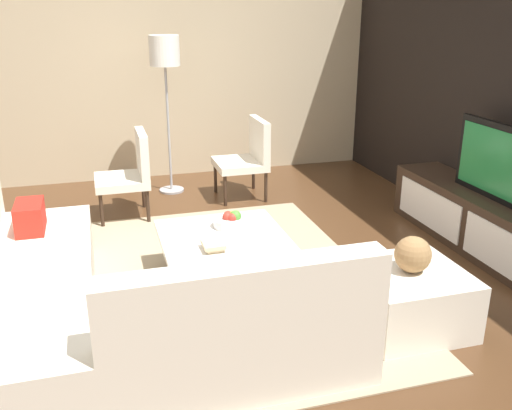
{
  "coord_description": "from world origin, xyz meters",
  "views": [
    {
      "loc": [
        3.75,
        -0.76,
        2.04
      ],
      "look_at": [
        -0.32,
        0.42,
        0.53
      ],
      "focal_mm": 39.37,
      "sensor_mm": 36.0,
      "label": 1
    }
  ],
  "objects_px": {
    "accent_chair_near": "(131,170)",
    "coffee_table": "(224,258)",
    "television": "(496,162)",
    "fruit_bowl": "(231,221)",
    "ottoman": "(408,298)",
    "floor_lamp": "(165,61)",
    "decorative_ball": "(413,254)",
    "sectional_couch": "(96,305)",
    "book_stack": "(214,246)",
    "media_console": "(487,226)",
    "accent_chair_far": "(248,154)"
  },
  "relations": [
    {
      "from": "media_console",
      "to": "sectional_couch",
      "type": "bearing_deg",
      "value": -80.95
    },
    {
      "from": "ottoman",
      "to": "fruit_bowl",
      "type": "bearing_deg",
      "value": -140.63
    },
    {
      "from": "sectional_couch",
      "to": "accent_chair_far",
      "type": "xyz_separation_m",
      "value": [
        -2.57,
        1.7,
        0.2
      ]
    },
    {
      "from": "television",
      "to": "ottoman",
      "type": "bearing_deg",
      "value": -55.79
    },
    {
      "from": "television",
      "to": "fruit_bowl",
      "type": "bearing_deg",
      "value": -97.25
    },
    {
      "from": "book_stack",
      "to": "coffee_table",
      "type": "bearing_deg",
      "value": 149.87
    },
    {
      "from": "accent_chair_near",
      "to": "floor_lamp",
      "type": "bearing_deg",
      "value": 156.26
    },
    {
      "from": "sectional_couch",
      "to": "ottoman",
      "type": "relative_size",
      "value": 3.44
    },
    {
      "from": "media_console",
      "to": "sectional_couch",
      "type": "distance_m",
      "value": 3.3
    },
    {
      "from": "accent_chair_near",
      "to": "coffee_table",
      "type": "bearing_deg",
      "value": 29.44
    },
    {
      "from": "fruit_bowl",
      "to": "accent_chair_far",
      "type": "xyz_separation_m",
      "value": [
        -1.77,
        0.63,
        0.06
      ]
    },
    {
      "from": "media_console",
      "to": "accent_chair_near",
      "type": "distance_m",
      "value": 3.37
    },
    {
      "from": "media_console",
      "to": "coffee_table",
      "type": "distance_m",
      "value": 2.3
    },
    {
      "from": "television",
      "to": "decorative_ball",
      "type": "xyz_separation_m",
      "value": [
        0.86,
        -1.26,
        -0.3
      ]
    },
    {
      "from": "accent_chair_far",
      "to": "decorative_ball",
      "type": "height_order",
      "value": "accent_chair_far"
    },
    {
      "from": "accent_chair_far",
      "to": "fruit_bowl",
      "type": "bearing_deg",
      "value": -29.29
    },
    {
      "from": "sectional_couch",
      "to": "accent_chair_near",
      "type": "xyz_separation_m",
      "value": [
        -2.29,
        0.4,
        0.2
      ]
    },
    {
      "from": "decorative_ball",
      "to": "accent_chair_far",
      "type": "bearing_deg",
      "value": -174.09
    },
    {
      "from": "coffee_table",
      "to": "ottoman",
      "type": "bearing_deg",
      "value": 47.23
    },
    {
      "from": "coffee_table",
      "to": "decorative_ball",
      "type": "height_order",
      "value": "decorative_ball"
    },
    {
      "from": "ottoman",
      "to": "accent_chair_near",
      "type": "bearing_deg",
      "value": -148.73
    },
    {
      "from": "media_console",
      "to": "floor_lamp",
      "type": "xyz_separation_m",
      "value": [
        -2.47,
        -2.37,
        1.22
      ]
    },
    {
      "from": "television",
      "to": "media_console",
      "type": "bearing_deg",
      "value": -90.0
    },
    {
      "from": "decorative_ball",
      "to": "book_stack",
      "type": "distance_m",
      "value": 1.38
    },
    {
      "from": "accent_chair_near",
      "to": "media_console",
      "type": "bearing_deg",
      "value": 69.1
    },
    {
      "from": "sectional_couch",
      "to": "fruit_bowl",
      "type": "relative_size",
      "value": 8.59
    },
    {
      "from": "floor_lamp",
      "to": "decorative_ball",
      "type": "xyz_separation_m",
      "value": [
        3.33,
        1.11,
        -0.95
      ]
    },
    {
      "from": "television",
      "to": "book_stack",
      "type": "relative_size",
      "value": 5.14
    },
    {
      "from": "media_console",
      "to": "sectional_couch",
      "type": "height_order",
      "value": "sectional_couch"
    },
    {
      "from": "floor_lamp",
      "to": "ottoman",
      "type": "relative_size",
      "value": 2.49
    },
    {
      "from": "book_stack",
      "to": "fruit_bowl",
      "type": "bearing_deg",
      "value": 150.07
    },
    {
      "from": "television",
      "to": "sectional_couch",
      "type": "distance_m",
      "value": 3.34
    },
    {
      "from": "sectional_couch",
      "to": "accent_chair_near",
      "type": "height_order",
      "value": "accent_chair_near"
    },
    {
      "from": "television",
      "to": "sectional_couch",
      "type": "bearing_deg",
      "value": -80.95
    },
    {
      "from": "fruit_bowl",
      "to": "accent_chair_far",
      "type": "distance_m",
      "value": 1.88
    },
    {
      "from": "ottoman",
      "to": "fruit_bowl",
      "type": "xyz_separation_m",
      "value": [
        -1.14,
        -0.93,
        0.23
      ]
    },
    {
      "from": "fruit_bowl",
      "to": "television",
      "type": "bearing_deg",
      "value": 82.75
    },
    {
      "from": "media_console",
      "to": "accent_chair_far",
      "type": "xyz_separation_m",
      "value": [
        -2.05,
        -1.56,
        0.24
      ]
    },
    {
      "from": "television",
      "to": "book_stack",
      "type": "bearing_deg",
      "value": -87.26
    },
    {
      "from": "sectional_couch",
      "to": "coffee_table",
      "type": "distance_m",
      "value": 1.15
    },
    {
      "from": "sectional_couch",
      "to": "accent_chair_far",
      "type": "distance_m",
      "value": 3.09
    },
    {
      "from": "television",
      "to": "book_stack",
      "type": "xyz_separation_m",
      "value": [
        0.12,
        -2.42,
        -0.41
      ]
    },
    {
      "from": "ottoman",
      "to": "book_stack",
      "type": "xyz_separation_m",
      "value": [
        -0.74,
        -1.16,
        0.21
      ]
    },
    {
      "from": "ottoman",
      "to": "decorative_ball",
      "type": "distance_m",
      "value": 0.32
    },
    {
      "from": "floor_lamp",
      "to": "accent_chair_far",
      "type": "height_order",
      "value": "floor_lamp"
    },
    {
      "from": "sectional_couch",
      "to": "floor_lamp",
      "type": "xyz_separation_m",
      "value": [
        -2.99,
        0.89,
        1.19
      ]
    },
    {
      "from": "floor_lamp",
      "to": "accent_chair_near",
      "type": "bearing_deg",
      "value": -34.62
    },
    {
      "from": "television",
      "to": "floor_lamp",
      "type": "distance_m",
      "value": 3.49
    },
    {
      "from": "media_console",
      "to": "coffee_table",
      "type": "bearing_deg",
      "value": -92.49
    },
    {
      "from": "coffee_table",
      "to": "floor_lamp",
      "type": "xyz_separation_m",
      "value": [
        -2.37,
        -0.08,
        1.27
      ]
    }
  ]
}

